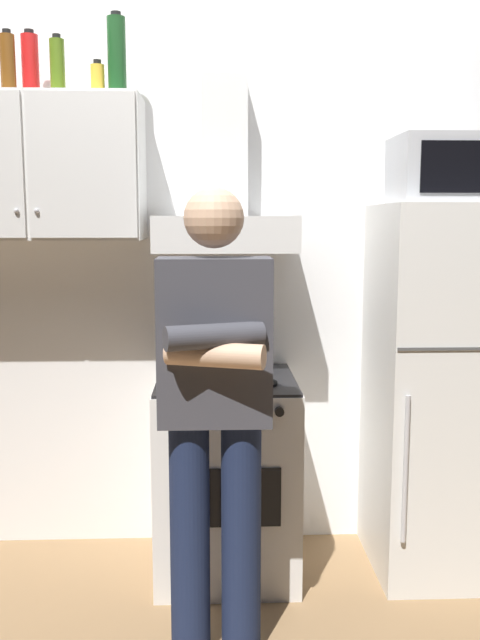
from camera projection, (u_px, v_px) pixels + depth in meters
name	position (u px, v px, depth m)	size (l,w,h in m)	color
ground_plane	(240.00, 597.00, 2.83)	(7.00, 7.00, 0.00)	olive
back_wall_tiled	(235.00, 260.00, 3.23)	(4.80, 0.10, 2.70)	white
upper_cabinet	(36.00, 168.00, 2.92)	(0.90, 0.37, 0.60)	silver
stove_oven	(226.00, 474.00, 3.01)	(0.60, 0.62, 0.87)	white
range_hood	(225.00, 205.00, 2.97)	(0.60, 0.44, 0.75)	white
refrigerator	(444.00, 390.00, 3.00)	(0.60, 0.62, 1.60)	white
microwave	(452.00, 170.00, 2.88)	(0.48, 0.37, 0.28)	#B7BABF
person_standing	(215.00, 408.00, 2.35)	(0.38, 0.33, 1.64)	#192342
bottle_olive_oil	(57.00, 66.00, 2.85)	(0.06, 0.06, 0.24)	#4C6B19
bottle_beer_brown	(8.00, 64.00, 2.85)	(0.06, 0.06, 0.26)	brown
bottle_spice_jar	(98.00, 79.00, 2.85)	(0.06, 0.06, 0.14)	gold
bottle_soda_red	(30.00, 65.00, 2.90)	(0.07, 0.07, 0.27)	red
bottle_wine_green	(117.00, 55.00, 2.84)	(0.08, 0.08, 0.33)	#19471E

